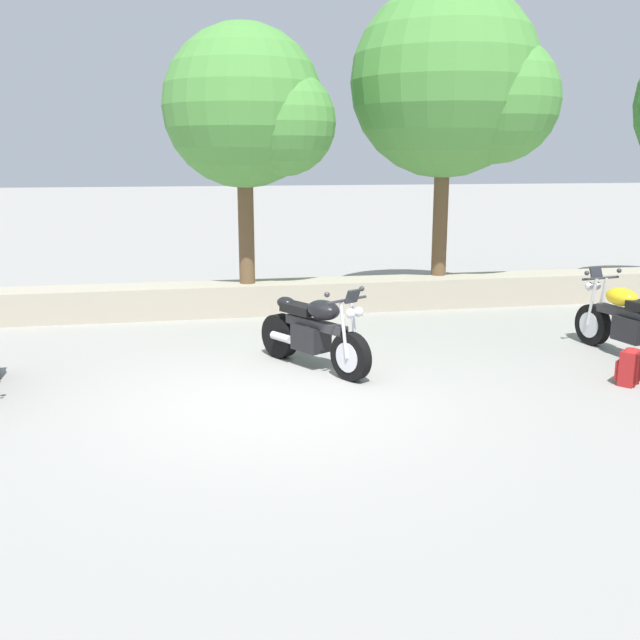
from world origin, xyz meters
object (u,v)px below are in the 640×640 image
leafy_tree_mid_left (456,86)px  rider_backpack (629,366)px  motorcycle_yellow_far_right (629,323)px  leafy_tree_far_left (252,111)px  motorcycle_black_centre (314,333)px

leafy_tree_mid_left → rider_backpack: bearing=-85.2°
motorcycle_yellow_far_right → leafy_tree_mid_left: leafy_tree_mid_left is taller
rider_backpack → leafy_tree_mid_left: leafy_tree_mid_left is taller
leafy_tree_mid_left → leafy_tree_far_left: bearing=-177.1°
rider_backpack → leafy_tree_far_left: leafy_tree_far_left is taller
leafy_tree_far_left → leafy_tree_mid_left: 3.75m
leafy_tree_far_left → motorcycle_yellow_far_right: bearing=-37.9°
leafy_tree_far_left → leafy_tree_mid_left: bearing=2.9°
motorcycle_black_centre → leafy_tree_mid_left: bearing=48.8°
motorcycle_black_centre → leafy_tree_far_left: 4.72m
motorcycle_black_centre → motorcycle_yellow_far_right: size_ratio=0.90×
motorcycle_yellow_far_right → leafy_tree_far_left: leafy_tree_far_left is taller
motorcycle_black_centre → leafy_tree_mid_left: (3.29, 3.76, 3.53)m
motorcycle_black_centre → motorcycle_yellow_far_right: bearing=-3.0°
motorcycle_black_centre → rider_backpack: 3.99m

